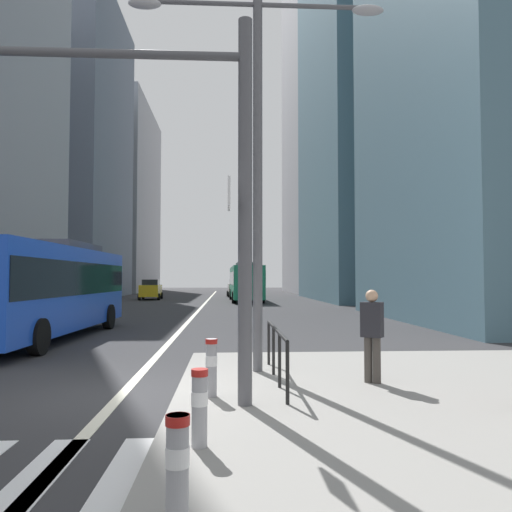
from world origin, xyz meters
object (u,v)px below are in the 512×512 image
(street_lamp_post, at_px, (258,127))
(bollard_right, at_px, (211,364))
(city_bus_blue_oncoming, at_px, (46,285))
(city_bus_red_receding, at_px, (246,281))
(bollard_left, at_px, (200,403))
(car_receding_near, at_px, (236,288))
(bollard_front, at_px, (177,463))
(car_receding_far, at_px, (248,287))
(pedestrian_walking, at_px, (372,331))
(traffic_signal_gantry, at_px, (92,143))
(car_oncoming_mid, at_px, (151,289))

(street_lamp_post, height_order, bollard_right, street_lamp_post)
(city_bus_blue_oncoming, distance_m, city_bus_red_receding, 28.42)
(city_bus_red_receding, bearing_deg, bollard_right, -92.90)
(bollard_left, relative_size, bollard_right, 0.94)
(city_bus_red_receding, bearing_deg, car_receding_near, 93.48)
(city_bus_red_receding, height_order, bollard_front, city_bus_red_receding)
(city_bus_red_receding, height_order, street_lamp_post, street_lamp_post)
(city_bus_blue_oncoming, bearing_deg, car_receding_far, 78.85)
(car_receding_near, relative_size, car_receding_far, 1.02)
(city_bus_red_receding, relative_size, car_receding_far, 2.66)
(car_receding_near, xyz_separation_m, pedestrian_walking, (1.74, -46.20, 0.11))
(street_lamp_post, bearing_deg, traffic_signal_gantry, -134.45)
(city_bus_red_receding, relative_size, bollard_right, 12.41)
(car_receding_near, relative_size, street_lamp_post, 0.56)
(street_lamp_post, distance_m, bollard_front, 7.98)
(bollard_front, relative_size, bollard_right, 0.91)
(city_bus_blue_oncoming, xyz_separation_m, bollard_front, (5.79, -13.32, -1.21))
(bollard_front, xyz_separation_m, bollard_right, (0.13, 4.22, 0.04))
(city_bus_blue_oncoming, relative_size, bollard_front, 12.90)
(bollard_left, bearing_deg, car_oncoming_mid, 99.44)
(street_lamp_post, bearing_deg, pedestrian_walking, -31.97)
(bollard_front, bearing_deg, street_lamp_post, 80.99)
(city_bus_blue_oncoming, bearing_deg, traffic_signal_gantry, -67.08)
(city_bus_blue_oncoming, bearing_deg, street_lamp_post, -45.48)
(car_receding_near, height_order, pedestrian_walking, car_receding_near)
(traffic_signal_gantry, distance_m, bollard_right, 3.97)
(car_receding_near, relative_size, traffic_signal_gantry, 0.64)
(city_bus_red_receding, height_order, car_receding_far, city_bus_red_receding)
(car_oncoming_mid, xyz_separation_m, bollard_front, (7.10, -44.90, -0.37))
(street_lamp_post, relative_size, pedestrian_walking, 4.67)
(car_oncoming_mid, height_order, car_receding_far, same)
(car_receding_near, relative_size, bollard_front, 5.22)
(street_lamp_post, xyz_separation_m, bollard_front, (-1.01, -6.40, -4.66))
(pedestrian_walking, bearing_deg, traffic_signal_gantry, -162.68)
(car_oncoming_mid, height_order, traffic_signal_gantry, traffic_signal_gantry)
(street_lamp_post, relative_size, bollard_left, 9.05)
(city_bus_red_receding, distance_m, car_oncoming_mid, 10.04)
(car_receding_far, relative_size, bollard_left, 4.94)
(car_receding_near, distance_m, bollard_right, 47.12)
(car_receding_near, distance_m, bollard_front, 51.34)
(car_receding_near, height_order, bollard_left, car_receding_near)
(city_bus_blue_oncoming, xyz_separation_m, car_receding_near, (7.11, 38.00, -0.85))
(car_oncoming_mid, height_order, street_lamp_post, street_lamp_post)
(car_receding_far, height_order, bollard_left, car_receding_far)
(bollard_left, xyz_separation_m, pedestrian_walking, (2.99, 3.32, 0.46))
(bollard_left, bearing_deg, car_receding_near, 88.55)
(car_receding_near, distance_m, traffic_signal_gantry, 47.88)
(car_receding_near, bearing_deg, bollard_right, -91.46)
(car_receding_far, height_order, street_lamp_post, street_lamp_post)
(bollard_right, bearing_deg, car_oncoming_mid, 100.07)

